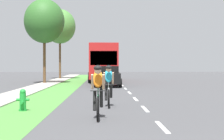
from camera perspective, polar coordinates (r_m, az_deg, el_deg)
The scene contains 11 objects.
ground_plane at distance 23.75m, azimuth 2.21°, elevation -3.04°, with size 120.00×120.00×0.00m, color #424244.
grass_verge at distance 23.87m, azimuth -8.12°, elevation -3.02°, with size 2.08×70.00×0.01m, color #478438.
sidewalk_concrete at distance 24.16m, azimuth -12.57°, elevation -2.98°, with size 1.70×70.00×0.10m, color #9E998E.
lane_markings_center at distance 27.74m, azimuth 1.69°, elevation -2.49°, with size 0.12×54.07×0.01m.
fire_hydrant_green at distance 12.63m, azimuth -14.16°, elevation -4.73°, with size 0.44×0.38×0.76m.
cyclist_lead at distance 10.43m, azimuth -2.28°, elevation -3.44°, with size 0.42×1.72×1.58m.
cyclist_trailing at distance 13.49m, azimuth -0.56°, elevation -2.48°, with size 0.42×1.72×1.58m.
sedan_black at distance 26.43m, azimuth -0.70°, elevation -0.99°, with size 1.98×4.30×1.52m.
bus_red at distance 35.35m, azimuth -1.35°, elevation 1.42°, with size 2.78×11.60×3.48m.
street_tree_near at distance 31.69m, azimuth -10.84°, elevation 7.71°, with size 3.50×3.50×7.36m.
street_tree_far at distance 42.22m, azimuth -8.38°, elevation 6.93°, with size 3.66×3.66×8.15m.
Camera 1 is at (-1.51, -3.65, 1.58)m, focal length 56.82 mm.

